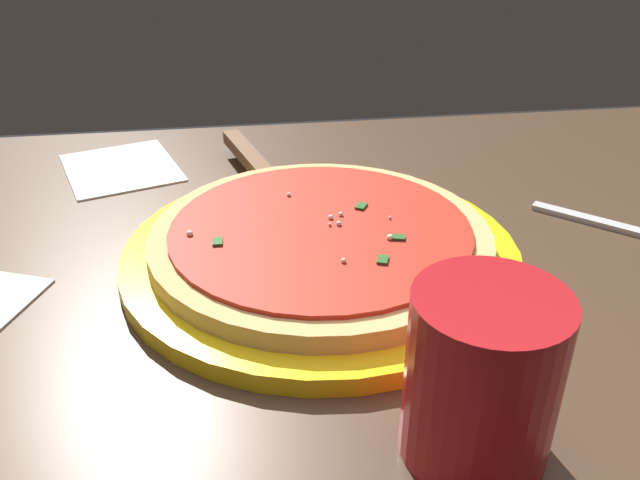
{
  "coord_description": "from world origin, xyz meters",
  "views": [
    {
      "loc": [
        0.09,
        0.48,
        1.05
      ],
      "look_at": [
        0.03,
        -0.0,
        0.77
      ],
      "focal_mm": 37.01,
      "sensor_mm": 36.0,
      "label": 1
    }
  ],
  "objects": [
    {
      "name": "pizza",
      "position": [
        0.03,
        -0.0,
        0.78
      ],
      "size": [
        0.29,
        0.29,
        0.02
      ],
      "color": "#DBB26B",
      "rests_on": "serving_plate"
    },
    {
      "name": "serving_plate",
      "position": [
        0.03,
        -0.0,
        0.76
      ],
      "size": [
        0.34,
        0.34,
        0.02
      ],
      "primitive_type": "cylinder",
      "color": "yellow",
      "rests_on": "restaurant_table"
    },
    {
      "name": "cup_tall_drink",
      "position": [
        -0.03,
        0.22,
        0.81
      ],
      "size": [
        0.09,
        0.09,
        0.11
      ],
      "primitive_type": "cylinder",
      "color": "#B2191E",
      "rests_on": "restaurant_table"
    },
    {
      "name": "napkin_folded_right",
      "position": [
        0.22,
        -0.23,
        0.75
      ],
      "size": [
        0.15,
        0.16,
        0.0
      ],
      "primitive_type": "cube",
      "rotation": [
        0.0,
        0.0,
        0.32
      ],
      "color": "white",
      "rests_on": "restaurant_table"
    },
    {
      "name": "pizza_server",
      "position": [
        0.07,
        -0.16,
        0.77
      ],
      "size": [
        0.1,
        0.22,
        0.01
      ],
      "color": "silver",
      "rests_on": "serving_plate"
    },
    {
      "name": "restaurant_table",
      "position": [
        0.0,
        0.0,
        0.6
      ],
      "size": [
        0.97,
        0.71,
        0.75
      ],
      "color": "black",
      "rests_on": "ground_plane"
    }
  ]
}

